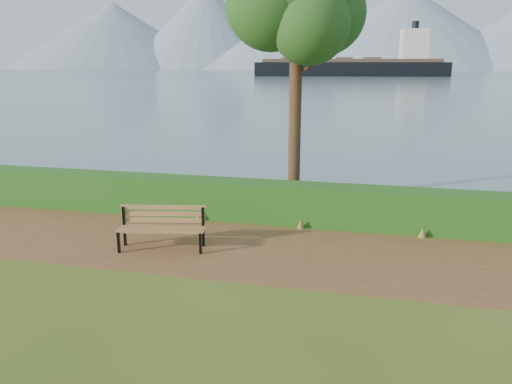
# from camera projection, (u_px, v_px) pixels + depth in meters

# --- Properties ---
(ground) EXTENTS (140.00, 140.00, 0.00)m
(ground) POSITION_uv_depth(u_px,v_px,m) (214.00, 252.00, 10.88)
(ground) COLOR #3D5418
(ground) RESTS_ON ground
(path) EXTENTS (40.00, 3.40, 0.01)m
(path) POSITION_uv_depth(u_px,v_px,m) (218.00, 247.00, 11.16)
(path) COLOR brown
(path) RESTS_ON ground
(hedge) EXTENTS (32.00, 0.85, 1.00)m
(hedge) POSITION_uv_depth(u_px,v_px,m) (244.00, 200.00, 13.21)
(hedge) COLOR #134414
(hedge) RESTS_ON ground
(water) EXTENTS (700.00, 510.00, 0.00)m
(water) POSITION_uv_depth(u_px,v_px,m) (372.00, 72.00, 255.79)
(water) COLOR slate
(water) RESTS_ON ground
(mountains) EXTENTS (585.00, 190.00, 70.00)m
(mountains) POSITION_uv_depth(u_px,v_px,m) (364.00, 33.00, 388.53)
(mountains) COLOR gray
(mountains) RESTS_ON ground
(bench) EXTENTS (1.98, 0.92, 0.96)m
(bench) POSITION_uv_depth(u_px,v_px,m) (162.00, 225.00, 11.00)
(bench) COLOR black
(bench) RESTS_ON ground
(cargo_ship) EXTENTS (64.75, 18.57, 19.42)m
(cargo_ship) POSITION_uv_depth(u_px,v_px,m) (357.00, 67.00, 167.82)
(cargo_ship) COLOR black
(cargo_ship) RESTS_ON ground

